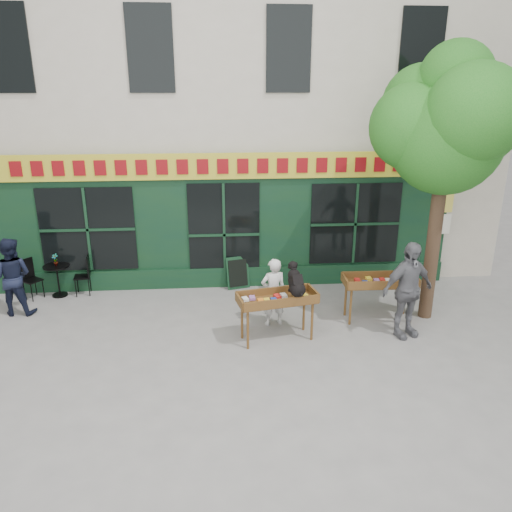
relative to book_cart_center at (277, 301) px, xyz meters
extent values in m
plane|color=slate|center=(-0.96, 0.47, -0.82)|extent=(80.00, 80.00, 0.00)
cube|color=beige|center=(-0.96, 6.47, 4.18)|extent=(14.00, 7.00, 10.00)
cube|color=black|center=(-0.96, 2.89, 0.78)|extent=(11.00, 0.16, 3.20)
cube|color=gold|center=(-0.96, 2.77, 2.18)|extent=(11.00, 0.06, 0.60)
cube|color=maroon|center=(-0.96, 2.73, 2.18)|extent=(9.60, 0.03, 0.34)
cube|color=black|center=(-0.96, 2.79, -0.57)|extent=(11.00, 0.10, 0.50)
cube|color=black|center=(-0.96, 2.79, 0.53)|extent=(1.70, 0.05, 2.50)
cube|color=black|center=(-4.16, 2.79, 0.73)|extent=(2.20, 0.05, 2.00)
cube|color=black|center=(2.24, 2.79, 0.73)|extent=(2.20, 0.05, 2.00)
cube|color=silver|center=(4.44, 2.77, 0.68)|extent=(0.42, 0.02, 0.50)
cube|color=#E5D14C|center=(4.44, 2.77, 1.23)|extent=(0.42, 0.02, 0.50)
cube|color=silver|center=(4.44, 2.77, 1.78)|extent=(0.42, 0.02, 0.50)
cylinder|color=#382619|center=(3.34, 0.77, 0.98)|extent=(0.28, 0.28, 3.60)
sphere|color=#166118|center=(3.34, 0.77, 2.98)|extent=(2.20, 2.20, 2.20)
sphere|color=#166118|center=(4.04, 1.07, 3.28)|extent=(1.80, 1.80, 1.80)
sphere|color=#166118|center=(2.74, 0.97, 3.18)|extent=(1.70, 1.70, 1.70)
sphere|color=#166118|center=(3.54, 0.17, 3.48)|extent=(1.80, 1.80, 1.80)
sphere|color=#166118|center=(3.04, 1.37, 3.58)|extent=(1.60, 1.60, 1.60)
sphere|color=#166118|center=(3.44, 0.87, 4.08)|extent=(1.40, 1.40, 1.40)
cylinder|color=brown|center=(-0.59, -0.34, -0.42)|extent=(0.05, 0.05, 0.80)
cylinder|color=brown|center=(0.68, -0.09, -0.42)|extent=(0.05, 0.05, 0.80)
cylinder|color=brown|center=(-0.68, 0.09, -0.42)|extent=(0.05, 0.05, 0.80)
cylinder|color=brown|center=(0.59, 0.34, -0.42)|extent=(0.05, 0.05, 0.80)
cube|color=brown|center=(0.00, 0.00, 0.00)|extent=(1.59, 0.87, 0.05)
cube|color=brown|center=(0.06, -0.28, 0.08)|extent=(1.48, 0.34, 0.18)
cube|color=brown|center=(-0.06, 0.28, 0.08)|extent=(1.48, 0.34, 0.18)
cube|color=brown|center=(0.00, 0.00, 0.06)|extent=(1.35, 0.65, 0.06)
imported|color=silver|center=(0.00, 0.65, -0.09)|extent=(0.59, 0.45, 1.46)
cylinder|color=brown|center=(1.60, 0.50, -0.42)|extent=(0.05, 0.05, 0.80)
cylinder|color=brown|center=(2.90, 0.48, -0.42)|extent=(0.05, 0.05, 0.80)
cylinder|color=brown|center=(1.61, 0.94, -0.42)|extent=(0.05, 0.05, 0.80)
cylinder|color=brown|center=(2.91, 0.92, -0.42)|extent=(0.05, 0.05, 0.80)
cube|color=brown|center=(2.26, 0.71, 0.00)|extent=(1.51, 0.61, 0.05)
cube|color=brown|center=(2.25, 0.42, 0.08)|extent=(1.50, 0.07, 0.18)
cube|color=brown|center=(2.26, 1.00, 0.08)|extent=(1.50, 0.07, 0.18)
cube|color=brown|center=(2.26, 0.71, 0.06)|extent=(1.31, 0.42, 0.06)
imported|color=slate|center=(2.56, -0.04, 0.16)|extent=(1.24, 0.83, 1.96)
cylinder|color=black|center=(-4.91, 2.53, -0.80)|extent=(0.36, 0.36, 0.03)
cylinder|color=black|center=(-4.91, 2.53, -0.44)|extent=(0.04, 0.04, 0.72)
cylinder|color=black|center=(-4.91, 2.53, -0.07)|extent=(0.60, 0.60, 0.03)
cube|color=black|center=(-5.46, 2.43, -0.37)|extent=(0.51, 0.51, 0.03)
cube|color=black|center=(-5.60, 2.53, -0.12)|extent=(0.24, 0.30, 0.50)
cylinder|color=black|center=(-5.43, 2.22, -0.60)|extent=(0.02, 0.02, 0.44)
cylinder|color=black|center=(-5.25, 2.45, -0.60)|extent=(0.02, 0.02, 0.44)
cylinder|color=black|center=(-5.67, 2.40, -0.60)|extent=(0.02, 0.02, 0.44)
cylinder|color=black|center=(-5.49, 2.64, -0.60)|extent=(0.02, 0.02, 0.44)
cube|color=black|center=(-4.36, 2.58, -0.37)|extent=(0.40, 0.40, 0.03)
cube|color=black|center=(-4.19, 2.60, -0.12)|extent=(0.07, 0.36, 0.50)
cylinder|color=black|center=(-4.53, 2.71, -0.60)|extent=(0.02, 0.02, 0.44)
cylinder|color=black|center=(-4.49, 2.41, -0.60)|extent=(0.02, 0.02, 0.44)
cylinder|color=black|center=(-4.23, 2.74, -0.60)|extent=(0.02, 0.02, 0.44)
cylinder|color=black|center=(-4.19, 2.45, -0.60)|extent=(0.02, 0.02, 0.44)
imported|color=gray|center=(-4.91, 2.53, 0.09)|extent=(0.18, 0.16, 0.29)
imported|color=black|center=(-5.56, 1.63, 0.04)|extent=(0.87, 0.69, 1.73)
cube|color=black|center=(-0.65, 2.67, -0.42)|extent=(0.59, 0.32, 0.79)
cube|color=black|center=(-0.65, 2.65, -0.42)|extent=(0.49, 0.28, 0.65)
camera|label=1|loc=(-1.10, -8.76, 3.97)|focal=35.00mm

